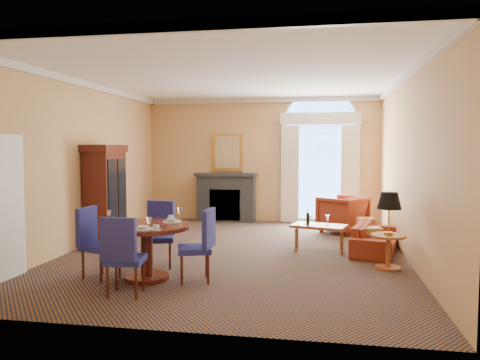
% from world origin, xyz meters
% --- Properties ---
extents(ground, '(7.50, 7.50, 0.00)m').
position_xyz_m(ground, '(0.00, 0.00, 0.00)').
color(ground, '#112038').
rests_on(ground, ground).
extents(room_envelope, '(6.04, 7.52, 3.45)m').
position_xyz_m(room_envelope, '(-0.03, 0.67, 2.51)').
color(room_envelope, tan).
rests_on(room_envelope, ground).
extents(armoire, '(0.57, 1.01, 1.98)m').
position_xyz_m(armoire, '(-2.72, 0.37, 0.95)').
color(armoire, '#3F140E').
rests_on(armoire, ground).
extents(dining_table, '(1.29, 1.29, 1.01)m').
position_xyz_m(dining_table, '(-0.95, -1.96, 0.59)').
color(dining_table, '#3F140E').
rests_on(dining_table, ground).
extents(dining_chair_north, '(0.59, 0.59, 1.05)m').
position_xyz_m(dining_chair_north, '(-1.04, -1.14, 0.60)').
color(dining_chair_north, navy).
rests_on(dining_chair_north, ground).
extents(dining_chair_south, '(0.53, 0.53, 1.05)m').
position_xyz_m(dining_chair_south, '(-0.96, -2.79, 0.60)').
color(dining_chair_south, navy).
rests_on(dining_chair_south, ground).
extents(dining_chair_east, '(0.59, 0.59, 1.05)m').
position_xyz_m(dining_chair_east, '(-0.14, -1.92, 0.60)').
color(dining_chair_east, navy).
rests_on(dining_chair_east, ground).
extents(dining_chair_west, '(0.60, 0.60, 1.05)m').
position_xyz_m(dining_chair_west, '(-1.74, -2.02, 0.60)').
color(dining_chair_west, navy).
rests_on(dining_chair_west, ground).
extents(sofa, '(1.08, 1.90, 0.52)m').
position_xyz_m(sofa, '(2.55, 0.52, 0.26)').
color(sofa, maroon).
rests_on(sofa, ground).
extents(armchair, '(1.27, 1.27, 0.84)m').
position_xyz_m(armchair, '(2.03, 2.39, 0.42)').
color(armchair, maroon).
rests_on(armchair, ground).
extents(coffee_table, '(1.09, 0.80, 0.79)m').
position_xyz_m(coffee_table, '(1.51, 0.37, 0.45)').
color(coffee_table, '#A45931').
rests_on(coffee_table, ground).
extents(side_table, '(0.55, 0.55, 1.20)m').
position_xyz_m(side_table, '(2.60, -0.73, 0.78)').
color(side_table, '#A45931').
rests_on(side_table, ground).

